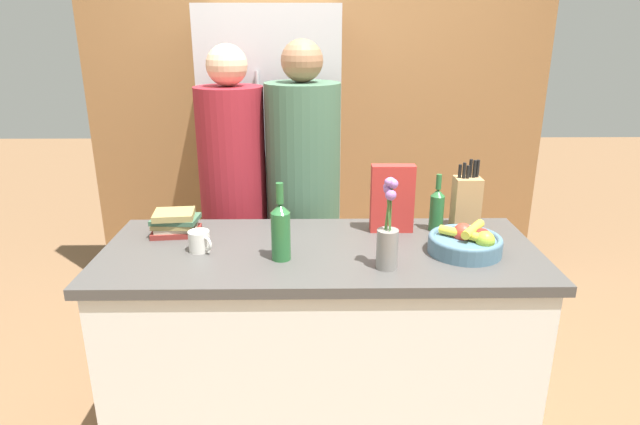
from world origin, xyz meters
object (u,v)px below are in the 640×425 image
Objects in this scene: cereal_box at (392,199)px; bottle_oil at (437,208)px; flower_vase at (388,236)px; coffee_mug at (200,241)px; knife_block at (466,202)px; refrigerator at (275,171)px; book_stack at (175,223)px; person_in_blue at (303,194)px; person_at_sink at (234,195)px; bottle_vinegar at (281,230)px; fruit_bowl at (466,242)px.

bottle_oil is (0.19, 0.01, -0.05)m from cereal_box.
flower_vase is 3.36× the size of coffee_mug.
bottle_oil is (-0.13, -0.02, -0.02)m from knife_block.
book_stack is at bearing -108.88° from refrigerator.
person_in_blue reaches higher than bottle_oil.
cereal_box is (0.07, 0.38, 0.02)m from flower_vase.
person_at_sink is at bearing 148.86° from cereal_box.
cereal_box is at bearing -178.17° from bottle_oil.
bottle_vinegar is (0.46, -0.26, 0.07)m from book_stack.
bottle_oil reaches higher than fruit_bowl.
coffee_mug is 0.75m from person_in_blue.
knife_block is 1.24× the size of bottle_oil.
flower_vase is 0.38m from cereal_box.
book_stack is at bearing -95.04° from person_at_sink.
person_in_blue is at bearing 131.81° from cereal_box.
refrigerator is 1.31m from knife_block.
person_at_sink reaches higher than bottle_oil.
bottle_vinegar is at bearing 167.72° from flower_vase.
flower_vase is 0.87m from person_in_blue.
refrigerator is 6.63× the size of fruit_bowl.
person_at_sink is (0.18, 0.48, -0.02)m from book_stack.
person_in_blue is at bearing -72.20° from refrigerator.
bottle_oil is 0.83× the size of bottle_vinegar.
refrigerator is 1.10× the size of person_in_blue.
flower_vase is at bearing -124.33° from bottle_oil.
person_in_blue is at bearing 111.31° from flower_vase.
cereal_box is at bearing -175.60° from knife_block.
knife_block is at bearing 76.30° from fruit_bowl.
knife_block reaches higher than cereal_box.
flower_vase is 1.06m from person_at_sink.
cereal_box is 0.92m from book_stack.
refrigerator is at bearing 71.12° from book_stack.
flower_vase is 0.20× the size of person_in_blue.
bottle_vinegar is (-0.45, -0.29, -0.03)m from cereal_box.
flower_vase is at bearing -70.12° from refrigerator.
coffee_mug is (-1.03, 0.03, -0.00)m from fruit_bowl.
person_at_sink is (-0.28, 0.74, -0.09)m from bottle_vinegar.
person_at_sink reaches higher than fruit_bowl.
knife_block is 1.06× the size of cereal_box.
knife_block is 0.32m from cereal_box.
person_in_blue is (0.53, 0.46, -0.02)m from book_stack.
knife_block is at bearing -48.40° from person_in_blue.
cereal_box is 0.20m from bottle_oil.
person_at_sink reaches higher than cereal_box.
person_at_sink is at bearing 145.23° from fruit_bowl.
refrigerator is 6.09× the size of knife_block.
book_stack is 0.70m from person_in_blue.
bottle_vinegar is 0.17× the size of person_in_blue.
cereal_box reaches higher than fruit_bowl.
coffee_mug is at bearing -78.04° from person_at_sink.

